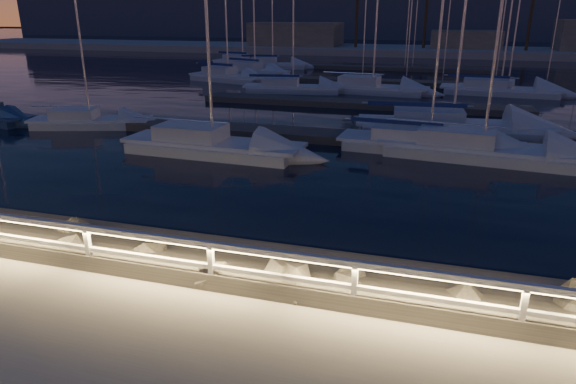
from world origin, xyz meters
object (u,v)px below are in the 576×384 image
(sailboat_b, at_px, (208,143))
(sailboat_e, at_px, (226,76))
(sailboat_m, at_px, (242,62))
(sailboat_k, at_px, (505,89))
(sailboat_f, at_px, (87,120))
(sailboat_n, at_px, (271,64))
(guard_rail, at_px, (164,248))
(sailboat_g, at_px, (290,87))
(sailboat_j, at_px, (370,87))
(sailboat_h, at_px, (424,142))
(sailboat_l, at_px, (497,89))
(sailboat_i, at_px, (253,70))
(sailboat_c, at_px, (477,148))
(sailboat_d, at_px, (447,125))

(sailboat_b, bearing_deg, sailboat_e, 113.32)
(sailboat_m, bearing_deg, sailboat_k, -16.68)
(sailboat_f, relative_size, sailboat_m, 0.85)
(sailboat_n, bearing_deg, sailboat_b, -87.60)
(guard_rail, relative_size, sailboat_g, 3.31)
(guard_rail, relative_size, sailboat_j, 3.03)
(sailboat_n, bearing_deg, sailboat_g, -78.40)
(sailboat_h, relative_size, sailboat_l, 0.93)
(sailboat_f, distance_m, sailboat_m, 35.20)
(sailboat_e, height_order, sailboat_m, sailboat_e)
(guard_rail, height_order, sailboat_e, sailboat_e)
(sailboat_f, xyz_separation_m, sailboat_l, (22.93, 19.29, 0.04))
(sailboat_j, bearing_deg, sailboat_n, 136.11)
(sailboat_g, height_order, sailboat_i, sailboat_g)
(guard_rail, xyz_separation_m, sailboat_l, (9.43, 34.54, -0.94))
(sailboat_e, distance_m, sailboat_k, 23.99)
(sailboat_m, bearing_deg, sailboat_h, -45.37)
(sailboat_e, distance_m, sailboat_j, 14.20)
(sailboat_b, distance_m, sailboat_i, 30.78)
(sailboat_m, bearing_deg, sailboat_n, -12.93)
(sailboat_b, distance_m, sailboat_k, 27.37)
(sailboat_c, distance_m, sailboat_k, 20.66)
(sailboat_n, bearing_deg, guard_rail, -85.80)
(sailboat_f, distance_m, sailboat_n, 32.93)
(sailboat_f, distance_m, sailboat_j, 21.81)
(sailboat_c, height_order, sailboat_i, sailboat_c)
(sailboat_k, bearing_deg, sailboat_i, 176.60)
(sailboat_i, relative_size, sailboat_j, 0.91)
(sailboat_k, bearing_deg, sailboat_d, -93.19)
(guard_rail, distance_m, sailboat_i, 43.62)
(sailboat_h, bearing_deg, sailboat_l, 79.87)
(sailboat_k, bearing_deg, sailboat_h, -92.84)
(sailboat_m, bearing_deg, sailboat_d, -40.89)
(guard_rail, relative_size, sailboat_k, 3.42)
(sailboat_g, distance_m, sailboat_h, 19.40)
(sailboat_j, relative_size, sailboat_m, 1.11)
(sailboat_e, relative_size, sailboat_l, 0.89)
(sailboat_d, distance_m, sailboat_m, 38.96)
(sailboat_n, bearing_deg, sailboat_k, -40.48)
(sailboat_c, distance_m, sailboat_d, 4.79)
(guard_rail, bearing_deg, sailboat_b, 111.03)
(sailboat_c, distance_m, sailboat_n, 39.38)
(sailboat_g, height_order, sailboat_n, sailboat_n)
(sailboat_l, bearing_deg, sailboat_n, 153.14)
(guard_rail, distance_m, sailboat_b, 12.90)
(sailboat_k, relative_size, sailboat_l, 0.86)
(guard_rail, relative_size, sailboat_m, 3.36)
(sailboat_i, bearing_deg, sailboat_g, -35.20)
(sailboat_c, distance_m, sailboat_i, 33.70)
(sailboat_c, distance_m, sailboat_m, 43.44)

